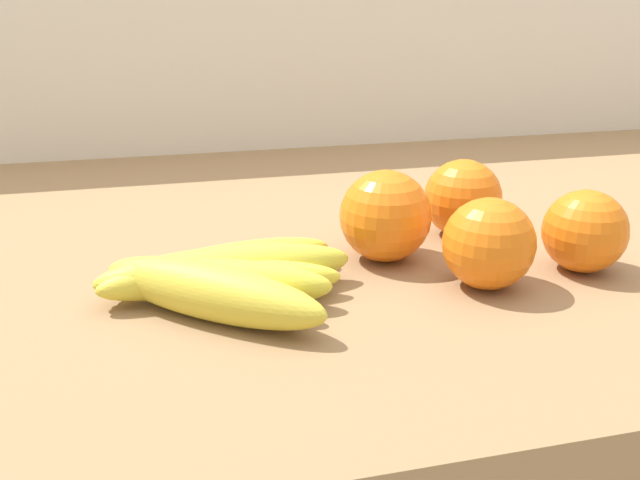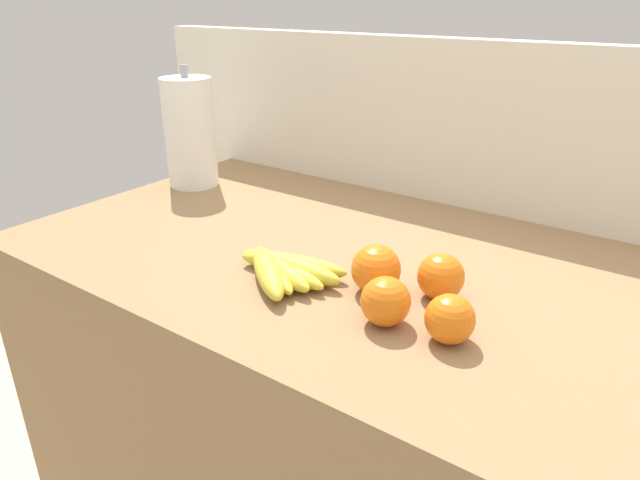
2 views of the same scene
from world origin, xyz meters
TOP-DOWN VIEW (x-y plane):
  - wall_back at (0.00, 0.41)m, footprint 2.36×0.06m
  - banana_bunch at (-0.36, -0.15)m, footprint 0.21×0.17m
  - orange_right at (-0.04, -0.16)m, footprint 0.07×0.07m
  - orange_back_left at (-0.14, -0.17)m, footprint 0.08×0.08m
  - orange_far_right at (-0.10, -0.05)m, footprint 0.08×0.08m
  - orange_back_right at (-0.20, -0.09)m, footprint 0.08×0.08m
  - paper_towel_roll at (-0.88, 0.14)m, footprint 0.13×0.13m

SIDE VIEW (x-z plane):
  - wall_back at x=0.00m, z-range 0.00..1.30m
  - banana_bunch at x=-0.36m, z-range 0.93..0.97m
  - orange_right at x=-0.04m, z-range 0.93..1.00m
  - orange_back_left at x=-0.14m, z-range 0.93..1.00m
  - orange_far_right at x=-0.10m, z-range 0.93..1.01m
  - orange_back_right at x=-0.20m, z-range 0.93..1.01m
  - paper_towel_roll at x=-0.88m, z-range 0.91..1.22m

